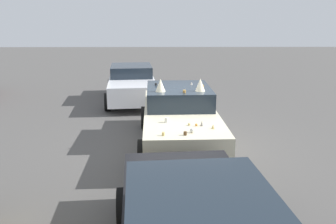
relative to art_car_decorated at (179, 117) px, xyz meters
The scene contains 3 objects.
ground_plane 0.75m from the art_car_decorated, behind, with size 60.00×60.00×0.00m, color #514F4C.
art_car_decorated is the anchor object (origin of this frame).
parked_sedan_row_back_far 5.17m from the art_car_decorated, 18.77° to the left, with size 4.54×2.32×1.39m.
Camera 1 is at (-8.68, 0.41, 3.28)m, focal length 37.72 mm.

